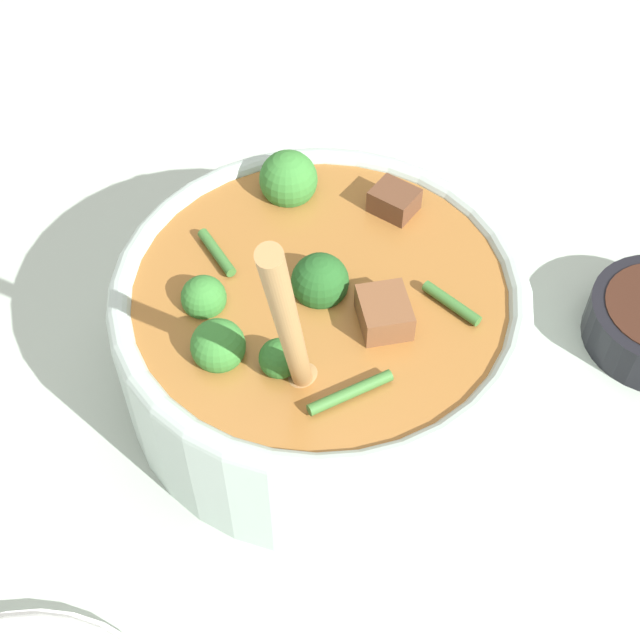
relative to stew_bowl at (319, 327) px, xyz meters
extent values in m
plane|color=#ADBCAD|center=(0.00, 0.00, -0.06)|extent=(4.00, 4.00, 0.00)
cylinder|color=#B2C6BC|center=(0.00, 0.00, -0.01)|extent=(0.27, 0.27, 0.10)
torus|color=#B2C6BC|center=(0.00, 0.00, 0.04)|extent=(0.27, 0.27, 0.02)
cylinder|color=#9E662D|center=(0.00, 0.00, 0.01)|extent=(0.25, 0.25, 0.06)
sphere|color=#2D6B28|center=(-0.06, -0.02, 0.05)|extent=(0.02, 0.02, 0.02)
cylinder|color=#6B9956|center=(-0.06, -0.02, 0.03)|extent=(0.01, 0.01, 0.01)
sphere|color=#235B23|center=(0.00, 0.00, 0.05)|extent=(0.04, 0.04, 0.04)
cylinder|color=#6B9956|center=(0.00, 0.00, 0.02)|extent=(0.01, 0.01, 0.02)
sphere|color=#387F33|center=(0.06, 0.07, 0.05)|extent=(0.04, 0.04, 0.04)
cylinder|color=#6B9956|center=(0.06, 0.07, 0.02)|extent=(0.01, 0.01, 0.02)
sphere|color=#387F33|center=(-0.08, 0.02, 0.05)|extent=(0.03, 0.03, 0.03)
cylinder|color=#6B9956|center=(-0.08, 0.02, 0.02)|extent=(0.01, 0.01, 0.01)
sphere|color=#387F33|center=(-0.05, 0.05, 0.04)|extent=(0.03, 0.03, 0.03)
cylinder|color=#6B9956|center=(-0.05, 0.05, 0.02)|extent=(0.01, 0.01, 0.01)
cube|color=brown|center=(0.09, 0.00, 0.04)|extent=(0.03, 0.03, 0.02)
cube|color=brown|center=(0.00, -0.05, 0.04)|extent=(0.05, 0.05, 0.03)
cylinder|color=#3D7533|center=(0.03, -0.08, 0.04)|extent=(0.01, 0.04, 0.01)
cylinder|color=#3D7533|center=(-0.06, -0.06, 0.04)|extent=(0.05, 0.03, 0.01)
cylinder|color=#3D7533|center=(-0.02, 0.07, 0.04)|extent=(0.02, 0.04, 0.01)
ellipsoid|color=#A87A47|center=(-0.06, -0.03, 0.03)|extent=(0.04, 0.03, 0.01)
cylinder|color=#A87A47|center=(-0.09, -0.04, 0.12)|extent=(0.08, 0.05, 0.18)
camera|label=1|loc=(-0.30, -0.21, 0.46)|focal=50.00mm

